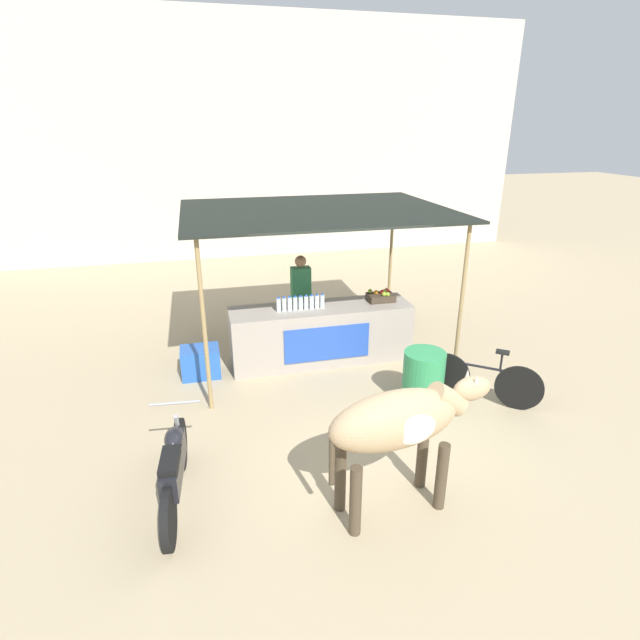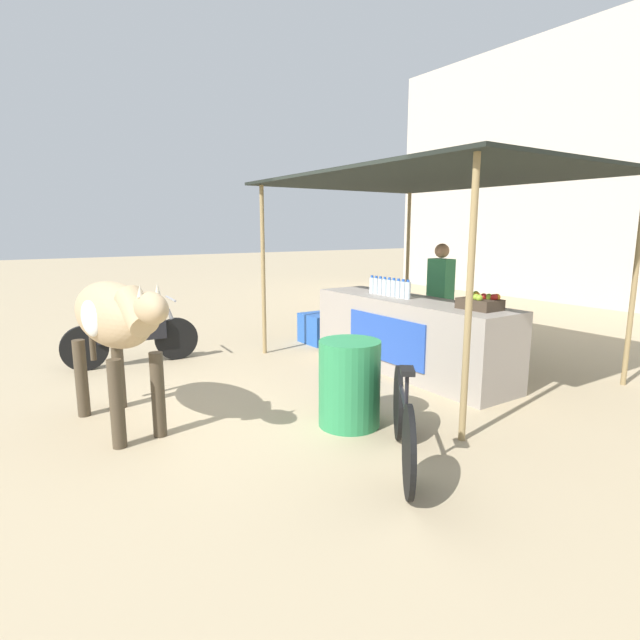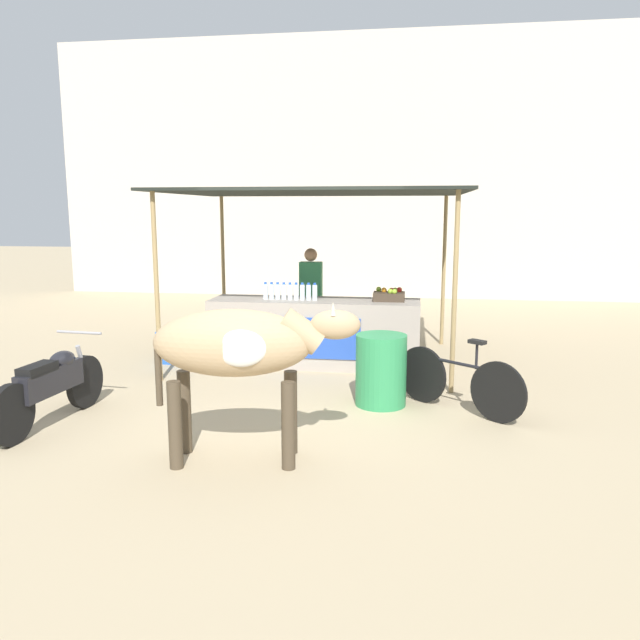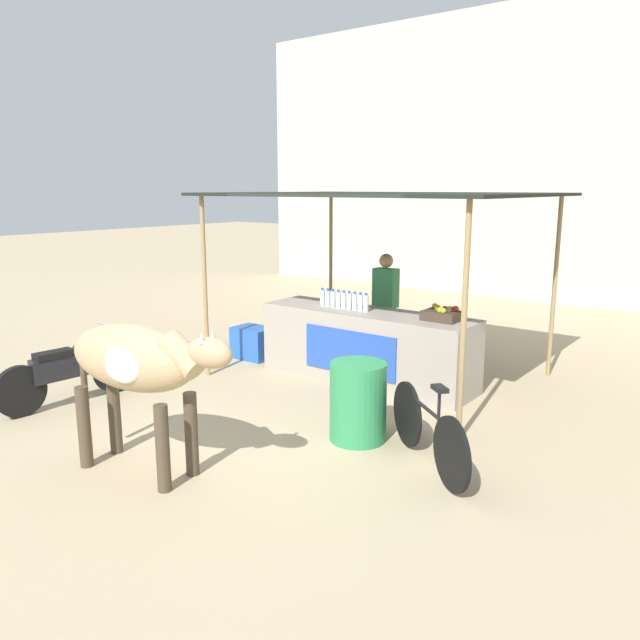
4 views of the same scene
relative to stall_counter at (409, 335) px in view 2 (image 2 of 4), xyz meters
name	(u,v)px [view 2 (image 2 of 4)]	position (x,y,z in m)	size (l,w,h in m)	color
ground_plane	(259,402)	(0.00, -2.20, -0.48)	(60.00, 60.00, 0.00)	tan
stall_counter	(409,335)	(0.00, 0.00, 0.00)	(3.00, 0.82, 0.96)	#9E9389
stall_awning	(431,184)	(0.00, 0.30, 1.93)	(4.20, 3.20, 2.50)	black
water_bottle_row	(389,287)	(-0.35, -0.05, 0.59)	(0.79, 0.07, 0.25)	silver
fruit_crate	(481,303)	(1.07, 0.06, 0.56)	(0.44, 0.32, 0.18)	#3F3326
vendor_behind_counter	(440,301)	(-0.18, 0.75, 0.37)	(0.34, 0.22, 1.65)	#383842
cooler_box	(318,329)	(-2.00, -0.10, -0.24)	(0.60, 0.44, 0.48)	blue
water_barrel	(349,383)	(1.05, -1.76, -0.07)	(0.58, 0.58, 0.83)	#2D8C51
cow	(115,320)	(-0.09, -3.59, 0.55)	(1.85, 0.70, 1.44)	tan
motorcycle_parked	(133,334)	(-2.32, -2.93, -0.05)	(0.55, 1.80, 0.90)	black
bicycle_leaning	(403,422)	(1.92, -1.88, -0.13)	(1.33, 1.06, 0.85)	black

